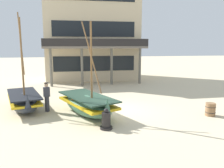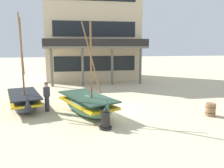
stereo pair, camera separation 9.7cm
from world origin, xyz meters
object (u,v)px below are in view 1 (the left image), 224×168
object	(u,v)px
capstan_winch	(106,121)
harbor_building_main	(92,31)
fishing_boat_centre_large	(24,100)
fisherman_by_hull	(47,97)
fishing_boat_near_left	(88,104)
wooden_barrel	(210,109)

from	to	relation	value
capstan_winch	harbor_building_main	xyz separation A→B (m)	(1.03, 16.15, 4.94)
fishing_boat_centre_large	capstan_winch	bearing A→B (deg)	-42.95
fishing_boat_centre_large	fisherman_by_hull	world-z (taller)	fishing_boat_centre_large
fishing_boat_centre_large	fisherman_by_hull	xyz separation A→B (m)	(1.37, -0.58, 0.27)
fishing_boat_near_left	capstan_winch	distance (m)	2.44
wooden_barrel	fishing_boat_near_left	bearing A→B (deg)	167.34
fishing_boat_near_left	fishing_boat_centre_large	size ratio (longest dim) A/B	0.90
harbor_building_main	fishing_boat_centre_large	bearing A→B (deg)	-113.44
wooden_barrel	harbor_building_main	distance (m)	16.77
fishing_boat_centre_large	harbor_building_main	xyz separation A→B (m)	(5.29, 12.19, 4.76)
capstan_winch	wooden_barrel	xyz separation A→B (m)	(5.86, 0.88, -0.04)
fishing_boat_centre_large	fishing_boat_near_left	bearing A→B (deg)	-24.20
capstan_winch	wooden_barrel	bearing A→B (deg)	8.53
fishing_boat_centre_large	fisherman_by_hull	size ratio (longest dim) A/B	3.32
capstan_winch	harbor_building_main	distance (m)	16.92
fishing_boat_near_left	harbor_building_main	distance (m)	14.70
fishing_boat_centre_large	harbor_building_main	bearing A→B (deg)	66.56
fishing_boat_near_left	wooden_barrel	world-z (taller)	fishing_boat_near_left
fishing_boat_centre_large	harbor_building_main	distance (m)	14.11
fishing_boat_near_left	fisherman_by_hull	world-z (taller)	fishing_boat_near_left
fishing_boat_near_left	capstan_winch	world-z (taller)	fishing_boat_near_left
fishing_boat_near_left	fishing_boat_centre_large	bearing A→B (deg)	155.80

